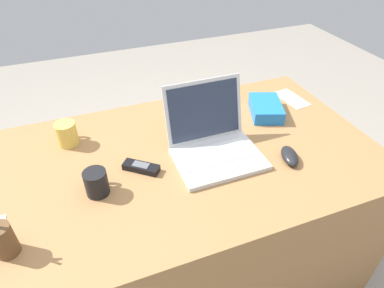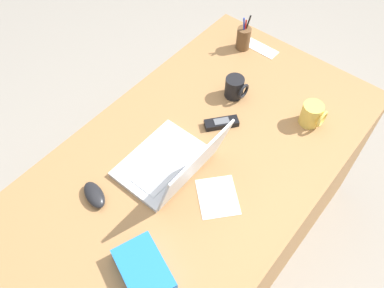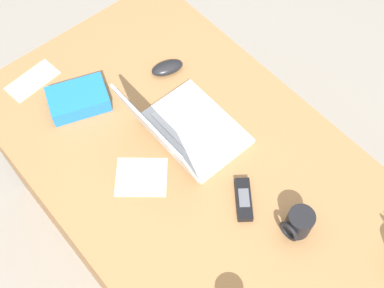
{
  "view_description": "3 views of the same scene",
  "coord_description": "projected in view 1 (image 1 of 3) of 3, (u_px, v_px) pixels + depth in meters",
  "views": [
    {
      "loc": [
        -0.32,
        -0.92,
        1.55
      ],
      "look_at": [
        0.04,
        0.01,
        0.79
      ],
      "focal_mm": 31.16,
      "sensor_mm": 36.0,
      "label": 1
    },
    {
      "loc": [
        0.66,
        0.51,
        1.95
      ],
      "look_at": [
        0.03,
        -0.0,
        0.85
      ],
      "focal_mm": 37.4,
      "sensor_mm": 36.0,
      "label": 2
    },
    {
      "loc": [
        -0.5,
        0.47,
        2.07
      ],
      "look_at": [
        0.07,
        -0.02,
        0.78
      ],
      "focal_mm": 45.06,
      "sensor_mm": 36.0,
      "label": 3
    }
  ],
  "objects": [
    {
      "name": "computer_mouse",
      "position": [
        290.0,
        156.0,
        1.23
      ],
      "size": [
        0.09,
        0.13,
        0.04
      ],
      "primitive_type": "ellipsoid",
      "rotation": [
        0.0,
        0.0,
        -0.31
      ],
      "color": "black",
      "rests_on": "desk"
    },
    {
      "name": "laptop",
      "position": [
        214.0,
        142.0,
        1.24
      ],
      "size": [
        0.32,
        0.3,
        0.25
      ],
      "color": "silver",
      "rests_on": "desk"
    },
    {
      "name": "ground_plane",
      "position": [
        186.0,
        267.0,
        1.72
      ],
      "size": [
        6.0,
        6.0,
        0.0
      ],
      "primitive_type": "plane",
      "color": "gray"
    },
    {
      "name": "paper_note_near_laptop",
      "position": [
        191.0,
        128.0,
        1.4
      ],
      "size": [
        0.2,
        0.2,
        0.0
      ],
      "primitive_type": "cube",
      "rotation": [
        0.0,
        0.0,
        -0.72
      ],
      "color": "white",
      "rests_on": "desk"
    },
    {
      "name": "coffee_mug_white",
      "position": [
        96.0,
        182.0,
        1.08
      ],
      "size": [
        0.08,
        0.09,
        0.09
      ],
      "color": "black",
      "rests_on": "desk"
    },
    {
      "name": "snack_bag",
      "position": [
        266.0,
        108.0,
        1.48
      ],
      "size": [
        0.19,
        0.22,
        0.06
      ],
      "primitive_type": "cube",
      "rotation": [
        0.0,
        0.0,
        -0.36
      ],
      "color": "blue",
      "rests_on": "desk"
    },
    {
      "name": "paper_note_right",
      "position": [
        292.0,
        99.0,
        1.6
      ],
      "size": [
        0.11,
        0.19,
        0.0
      ],
      "primitive_type": "cube",
      "rotation": [
        0.0,
        0.0,
        0.11
      ],
      "color": "white",
      "rests_on": "desk"
    },
    {
      "name": "pen_holder",
      "position": [
        3.0,
        240.0,
        0.9
      ],
      "size": [
        0.06,
        0.06,
        0.18
      ],
      "color": "brown",
      "rests_on": "desk"
    },
    {
      "name": "cordless_phone",
      "position": [
        141.0,
        167.0,
        1.19
      ],
      "size": [
        0.13,
        0.12,
        0.03
      ],
      "color": "black",
      "rests_on": "desk"
    },
    {
      "name": "desk",
      "position": [
        185.0,
        220.0,
        1.49
      ],
      "size": [
        1.5,
        0.87,
        0.75
      ],
      "primitive_type": "cube",
      "color": "#9E7042",
      "rests_on": "ground"
    },
    {
      "name": "coffee_mug_tall",
      "position": [
        67.0,
        133.0,
        1.29
      ],
      "size": [
        0.08,
        0.09,
        0.09
      ],
      "color": "#E0BC4C",
      "rests_on": "desk"
    }
  ]
}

